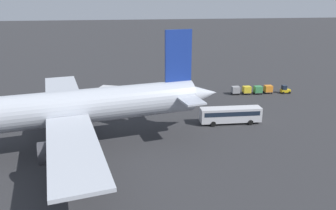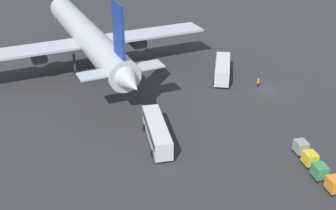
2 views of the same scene
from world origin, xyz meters
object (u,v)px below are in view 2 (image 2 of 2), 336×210
object	(u,v)px
shuttle_bus_far	(157,131)
cargo_cart_grey	(301,147)
cargo_cart_green	(320,171)
cargo_cart_yellow	(310,158)
cargo_cart_orange	(334,184)
shuttle_bus_near	(222,68)
airplane	(87,37)
worker_person	(258,83)

from	to	relation	value
shuttle_bus_far	cargo_cart_grey	size ratio (longest dim) A/B	5.82
cargo_cart_green	cargo_cart_yellow	bearing A→B (deg)	-6.07
shuttle_bus_far	cargo_cart_green	xyz separation A→B (m)	(-14.02, -18.48, -0.73)
cargo_cart_orange	cargo_cart_yellow	xyz separation A→B (m)	(5.76, -0.10, 0.00)
cargo_cart_grey	shuttle_bus_near	bearing A→B (deg)	2.10
airplane	cargo_cart_green	bearing A→B (deg)	-160.93
worker_person	cargo_cart_yellow	distance (m)	25.44
shuttle_bus_near	cargo_cart_orange	xyz separation A→B (m)	(-36.85, -0.64, -0.78)
airplane	cargo_cart_green	size ratio (longest dim) A/B	27.40
cargo_cart_grey	airplane	bearing A→B (deg)	33.46
shuttle_bus_far	cargo_cart_yellow	size ratio (longest dim) A/B	5.82
airplane	cargo_cart_orange	size ratio (longest dim) A/B	27.40
airplane	cargo_cart_orange	distance (m)	54.94
airplane	cargo_cart_yellow	size ratio (longest dim) A/B	27.40
cargo_cart_green	cargo_cart_grey	bearing A→B (deg)	-5.92
shuttle_bus_far	cargo_cart_grey	world-z (taller)	shuttle_bus_far
cargo_cart_green	cargo_cart_yellow	xyz separation A→B (m)	(2.88, -0.31, 0.00)
airplane	shuttle_bus_far	xyz separation A→B (m)	(-31.30, -7.07, -5.04)
airplane	shuttle_bus_far	size ratio (longest dim) A/B	4.71
shuttle_bus_far	cargo_cart_yellow	distance (m)	21.85
worker_person	cargo_cart_green	xyz separation A→B (m)	(-27.96, 4.54, 0.32)
cargo_cart_grey	cargo_cart_orange	bearing A→B (deg)	177.40
cargo_cart_grey	cargo_cart_yellow	bearing A→B (deg)	174.24
shuttle_bus_far	cargo_cart_orange	bearing A→B (deg)	-129.19
cargo_cart_green	cargo_cart_grey	xyz separation A→B (m)	(5.76, -0.60, 0.00)
shuttle_bus_near	cargo_cart_orange	size ratio (longest dim) A/B	5.64
shuttle_bus_near	cargo_cart_grey	world-z (taller)	shuttle_bus_near
cargo_cart_green	cargo_cart_orange	bearing A→B (deg)	-175.94
airplane	cargo_cart_orange	xyz separation A→B (m)	(-48.19, -25.75, -5.77)
cargo_cart_orange	cargo_cart_grey	distance (m)	8.65
shuttle_bus_far	shuttle_bus_near	bearing A→B (deg)	-39.18
shuttle_bus_near	worker_person	distance (m)	7.88
airplane	shuttle_bus_far	world-z (taller)	airplane
shuttle_bus_far	cargo_cart_green	world-z (taller)	shuttle_bus_far
airplane	cargo_cart_grey	world-z (taller)	airplane
cargo_cart_yellow	airplane	bearing A→B (deg)	31.35
cargo_cart_orange	shuttle_bus_far	bearing A→B (deg)	47.88
airplane	shuttle_bus_near	xyz separation A→B (m)	(-11.34, -25.11, -4.99)
shuttle_bus_far	cargo_cart_grey	bearing A→B (deg)	-110.46
cargo_cart_green	cargo_cart_yellow	size ratio (longest dim) A/B	1.00
cargo_cart_green	shuttle_bus_far	bearing A→B (deg)	52.82
cargo_cart_orange	cargo_cart_grey	bearing A→B (deg)	-2.60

